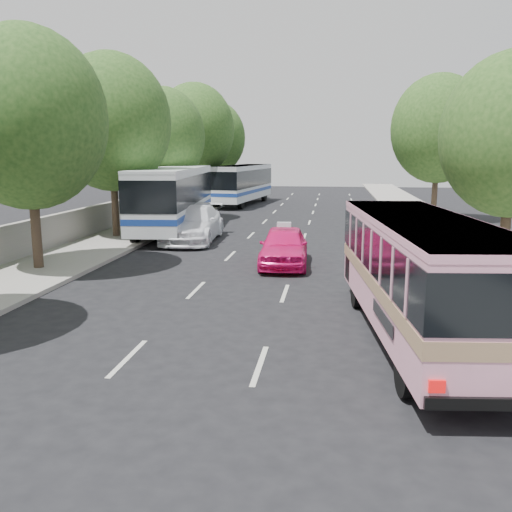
% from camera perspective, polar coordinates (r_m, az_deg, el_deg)
% --- Properties ---
extents(ground, '(120.00, 120.00, 0.00)m').
position_cam_1_polar(ground, '(13.62, -2.69, -8.04)').
color(ground, black).
rests_on(ground, ground).
extents(sidewalk_left, '(4.00, 90.00, 0.15)m').
position_cam_1_polar(sidewalk_left, '(34.71, -10.40, 3.48)').
color(sidewalk_left, '#9E998E').
rests_on(sidewalk_left, ground).
extents(sidewalk_right, '(4.00, 90.00, 0.12)m').
position_cam_1_polar(sidewalk_right, '(33.50, 18.44, 2.82)').
color(sidewalk_right, '#9E998E').
rests_on(sidewalk_right, ground).
extents(low_wall, '(0.30, 90.00, 1.50)m').
position_cam_1_polar(low_wall, '(35.22, -13.23, 4.83)').
color(low_wall, '#9E998E').
rests_on(low_wall, sidewalk_left).
extents(tree_left_b, '(5.70, 5.70, 8.88)m').
position_cam_1_polar(tree_left_b, '(21.58, -22.86, 13.77)').
color(tree_left_b, '#38281E').
rests_on(tree_left_b, ground).
extents(tree_left_c, '(6.00, 6.00, 9.35)m').
position_cam_1_polar(tree_left_c, '(28.85, -14.94, 13.89)').
color(tree_left_c, '#38281E').
rests_on(tree_left_c, ground).
extents(tree_left_d, '(5.52, 5.52, 8.60)m').
position_cam_1_polar(tree_left_d, '(36.31, -9.75, 12.61)').
color(tree_left_d, '#38281E').
rests_on(tree_left_d, ground).
extents(tree_left_e, '(6.30, 6.30, 9.82)m').
position_cam_1_polar(tree_left_e, '(44.00, -6.42, 13.40)').
color(tree_left_e, '#38281E').
rests_on(tree_left_e, ground).
extents(tree_left_f, '(5.88, 5.88, 9.16)m').
position_cam_1_polar(tree_left_f, '(51.81, -4.38, 12.56)').
color(tree_left_f, '#38281E').
rests_on(tree_left_f, ground).
extents(tree_right_far, '(6.00, 6.00, 9.35)m').
position_cam_1_polar(tree_right_far, '(37.24, 18.81, 12.91)').
color(tree_right_far, '#38281E').
rests_on(tree_right_far, ground).
extents(pink_bus, '(3.32, 9.37, 2.92)m').
position_cam_1_polar(pink_bus, '(13.19, 16.92, -0.93)').
color(pink_bus, pink).
rests_on(pink_bus, ground).
extents(pink_taxi, '(2.02, 4.62, 1.55)m').
position_cam_1_polar(pink_taxi, '(21.36, 2.95, 1.04)').
color(pink_taxi, '#EF1471').
rests_on(pink_taxi, ground).
extents(white_pickup, '(2.75, 6.19, 1.76)m').
position_cam_1_polar(white_pickup, '(27.44, -6.66, 3.38)').
color(white_pickup, white).
rests_on(white_pickup, ground).
extents(tour_coach_front, '(3.72, 12.18, 3.59)m').
position_cam_1_polar(tour_coach_front, '(30.55, -8.64, 6.49)').
color(tour_coach_front, silver).
rests_on(tour_coach_front, ground).
extents(tour_coach_rear, '(3.75, 11.41, 3.35)m').
position_cam_1_polar(tour_coach_rear, '(46.83, -1.44, 7.90)').
color(tour_coach_rear, silver).
rests_on(tour_coach_rear, ground).
extents(taxi_roof_sign, '(0.56, 0.20, 0.18)m').
position_cam_1_polar(taxi_roof_sign, '(21.23, 2.97, 3.34)').
color(taxi_roof_sign, silver).
rests_on(taxi_roof_sign, pink_taxi).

